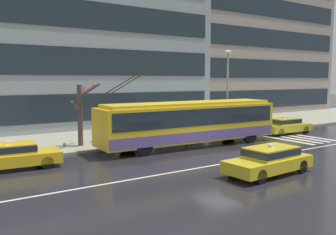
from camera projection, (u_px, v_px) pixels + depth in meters
The scene contains 19 objects.
ground_plane at pixel (222, 157), 20.14m from camera, with size 160.00×160.00×0.00m, color #232227.
sidewalk_slab at pixel (135, 133), 28.65m from camera, with size 80.00×10.00×0.14m, color gray.
crosswalk_stripe_edge_near at pixel (287, 140), 25.74m from camera, with size 0.44×4.40×0.01m, color beige.
crosswalk_stripe_inner_a at pixel (295, 139), 26.23m from camera, with size 0.44×4.40×0.01m, color beige.
crosswalk_stripe_center at pixel (303, 138), 26.72m from camera, with size 0.44×4.40×0.01m, color beige.
crosswalk_stripe_inner_b at pixel (311, 137), 27.22m from camera, with size 0.44×4.40×0.01m, color beige.
lane_centre_line at pixel (237, 161), 19.14m from camera, with size 72.00×0.14×0.01m, color silver.
trolleybus at pixel (191, 122), 23.32m from camera, with size 13.12×3.00×5.32m.
taxi_oncoming_near at pixel (269, 159), 16.49m from camera, with size 4.54×1.95×1.39m.
taxi_queued_behind_bus at pixel (11, 155), 17.41m from camera, with size 4.52×2.07×1.39m.
taxi_ahead_of_bus at pixel (285, 125), 28.66m from camera, with size 4.32×2.07×1.39m.
bus_shelter at pixel (138, 113), 25.54m from camera, with size 3.57×1.72×2.44m.
pedestrian_at_shelter at pixel (173, 116), 25.98m from camera, with size 1.37×1.37×1.92m.
pedestrian_approaching_curb at pixel (100, 127), 24.21m from camera, with size 0.48×0.48×1.72m.
pedestrian_walking_past at pixel (188, 114), 27.23m from camera, with size 1.51×1.51×1.94m.
street_lamp at pixel (228, 84), 27.77m from camera, with size 0.60×0.32×6.43m.
street_tree_bare at pixel (81, 111), 22.71m from camera, with size 2.21×2.05×3.99m.
office_tower_corner_left at pixel (65, 6), 35.01m from camera, with size 25.15×14.77×22.90m.
office_tower_corner_right at pixel (232, 30), 48.78m from camera, with size 24.55×14.61×22.01m.
Camera 1 is at (-13.42, -14.84, 4.38)m, focal length 38.40 mm.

